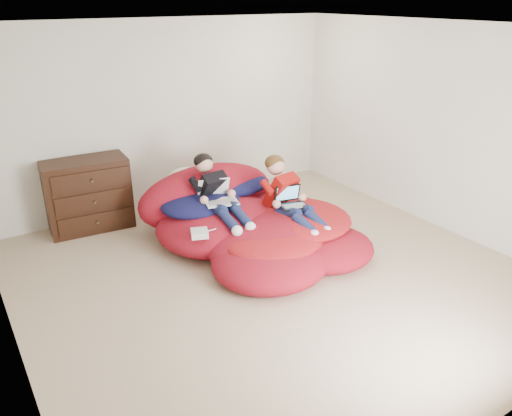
{
  "coord_description": "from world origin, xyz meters",
  "views": [
    {
      "loc": [
        -2.68,
        -3.78,
        2.76
      ],
      "look_at": [
        -0.05,
        0.24,
        0.7
      ],
      "focal_mm": 35.0,
      "sensor_mm": 36.0,
      "label": 1
    }
  ],
  "objects_px": {
    "beanbag_pile": "(251,224)",
    "laptop_black": "(291,200)",
    "older_boy": "(215,190)",
    "dresser": "(88,195)",
    "laptop_white": "(218,195)",
    "younger_boy": "(287,193)"
  },
  "relations": [
    {
      "from": "beanbag_pile",
      "to": "laptop_black",
      "type": "relative_size",
      "value": 6.97
    },
    {
      "from": "beanbag_pile",
      "to": "older_boy",
      "type": "xyz_separation_m",
      "value": [
        -0.33,
        0.24,
        0.42
      ]
    },
    {
      "from": "dresser",
      "to": "laptop_white",
      "type": "xyz_separation_m",
      "value": [
        1.14,
        -1.3,
        0.17
      ]
    },
    {
      "from": "younger_boy",
      "to": "laptop_white",
      "type": "relative_size",
      "value": 2.31
    },
    {
      "from": "beanbag_pile",
      "to": "laptop_black",
      "type": "xyz_separation_m",
      "value": [
        0.39,
        -0.27,
        0.31
      ]
    },
    {
      "from": "laptop_white",
      "to": "dresser",
      "type": "bearing_deg",
      "value": 131.44
    },
    {
      "from": "younger_boy",
      "to": "laptop_white",
      "type": "bearing_deg",
      "value": 151.71
    },
    {
      "from": "dresser",
      "to": "younger_boy",
      "type": "relative_size",
      "value": 0.98
    },
    {
      "from": "older_boy",
      "to": "dresser",
      "type": "bearing_deg",
      "value": 132.76
    },
    {
      "from": "older_boy",
      "to": "laptop_white",
      "type": "xyz_separation_m",
      "value": [
        -0.0,
        -0.06,
        -0.05
      ]
    },
    {
      "from": "dresser",
      "to": "beanbag_pile",
      "type": "relative_size",
      "value": 0.43
    },
    {
      "from": "dresser",
      "to": "older_boy",
      "type": "distance_m",
      "value": 1.7
    },
    {
      "from": "dresser",
      "to": "laptop_white",
      "type": "relative_size",
      "value": 2.26
    },
    {
      "from": "beanbag_pile",
      "to": "laptop_black",
      "type": "distance_m",
      "value": 0.56
    },
    {
      "from": "older_boy",
      "to": "younger_boy",
      "type": "xyz_separation_m",
      "value": [
        0.71,
        -0.44,
        -0.04
      ]
    },
    {
      "from": "beanbag_pile",
      "to": "laptop_white",
      "type": "bearing_deg",
      "value": 150.57
    },
    {
      "from": "younger_boy",
      "to": "laptop_white",
      "type": "distance_m",
      "value": 0.81
    },
    {
      "from": "laptop_white",
      "to": "beanbag_pile",
      "type": "bearing_deg",
      "value": -29.43
    },
    {
      "from": "older_boy",
      "to": "laptop_black",
      "type": "bearing_deg",
      "value": -35.72
    },
    {
      "from": "beanbag_pile",
      "to": "older_boy",
      "type": "height_order",
      "value": "older_boy"
    },
    {
      "from": "dresser",
      "to": "beanbag_pile",
      "type": "xyz_separation_m",
      "value": [
        1.47,
        -1.48,
        -0.2
      ]
    },
    {
      "from": "dresser",
      "to": "older_boy",
      "type": "relative_size",
      "value": 0.98
    }
  ]
}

